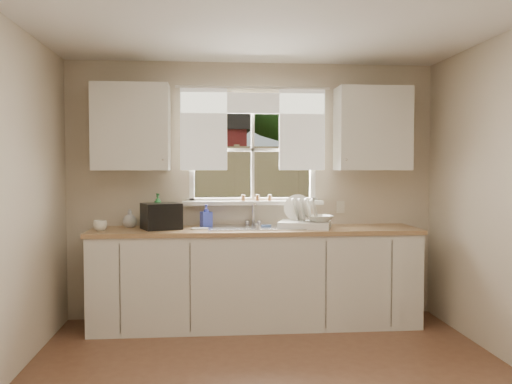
{
  "coord_description": "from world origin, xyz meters",
  "views": [
    {
      "loc": [
        -0.44,
        -3.32,
        1.48
      ],
      "look_at": [
        0.0,
        1.65,
        1.25
      ],
      "focal_mm": 38.0,
      "sensor_mm": 36.0,
      "label": 1
    }
  ],
  "objects": [
    {
      "name": "saucer",
      "position": [
        -0.52,
        1.65,
        0.92
      ],
      "size": [
        0.16,
        0.16,
        0.01
      ],
      "primitive_type": "cylinder",
      "color": "white",
      "rests_on": "countertop"
    },
    {
      "name": "black_appliance",
      "position": [
        -0.87,
        1.7,
        1.03
      ],
      "size": [
        0.41,
        0.38,
        0.24
      ],
      "primitive_type": "cube",
      "rotation": [
        0.0,
        0.0,
        0.37
      ],
      "color": "black",
      "rests_on": "countertop"
    },
    {
      "name": "wall_outlet",
      "position": [
        0.88,
        1.99,
        1.08
      ],
      "size": [
        0.08,
        0.01,
        0.12
      ],
      "primitive_type": "cube",
      "color": "beige",
      "rests_on": "room_walls"
    },
    {
      "name": "sink",
      "position": [
        0.0,
        1.71,
        0.84
      ],
      "size": [
        0.88,
        0.52,
        0.4
      ],
      "color": "#B7B7BC",
      "rests_on": "countertop"
    },
    {
      "name": "countertop",
      "position": [
        0.0,
        1.68,
        0.89
      ],
      "size": [
        3.04,
        0.65,
        0.04
      ],
      "primitive_type": "cube",
      "color": "#A88154",
      "rests_on": "base_cabinets"
    },
    {
      "name": "curtains",
      "position": [
        0.0,
        1.95,
        1.93
      ],
      "size": [
        1.5,
        0.03,
        0.81
      ],
      "color": "white",
      "rests_on": "room_walls"
    },
    {
      "name": "window",
      "position": [
        0.0,
        2.0,
        1.49
      ],
      "size": [
        1.38,
        0.16,
        1.06
      ],
      "color": "white",
      "rests_on": "room_walls"
    },
    {
      "name": "cup",
      "position": [
        -1.4,
        1.57,
        0.96
      ],
      "size": [
        0.16,
        0.16,
        0.1
      ],
      "primitive_type": "imported",
      "rotation": [
        0.0,
        0.0,
        0.39
      ],
      "color": "white",
      "rests_on": "countertop"
    },
    {
      "name": "bowl",
      "position": [
        0.59,
        1.62,
        1.0
      ],
      "size": [
        0.31,
        0.31,
        0.06
      ],
      "primitive_type": "imported",
      "rotation": [
        0.0,
        0.0,
        0.33
      ],
      "color": "beige",
      "rests_on": "dish_rack"
    },
    {
      "name": "upper_cabinet_right",
      "position": [
        1.15,
        1.82,
        1.85
      ],
      "size": [
        0.7,
        0.33,
        0.8
      ],
      "primitive_type": "cube",
      "color": "white",
      "rests_on": "room_walls"
    },
    {
      "name": "base_cabinets",
      "position": [
        0.0,
        1.68,
        0.43
      ],
      "size": [
        3.0,
        0.62,
        0.87
      ],
      "primitive_type": "cube",
      "color": "white",
      "rests_on": "ground"
    },
    {
      "name": "soap_bottle_c",
      "position": [
        -1.18,
        1.85,
        1.0
      ],
      "size": [
        0.15,
        0.15,
        0.17
      ],
      "primitive_type": "imported",
      "rotation": [
        0.0,
        0.0,
        0.12
      ],
      "color": "beige",
      "rests_on": "countertop"
    },
    {
      "name": "backyard",
      "position": [
        0.58,
        8.42,
        3.46
      ],
      "size": [
        20.0,
        10.0,
        6.13
      ],
      "color": "#335421",
      "rests_on": "ground"
    },
    {
      "name": "sill_jars",
      "position": [
        0.03,
        1.94,
        1.18
      ],
      "size": [
        0.3,
        0.04,
        0.06
      ],
      "color": "brown",
      "rests_on": "window"
    },
    {
      "name": "soap_bottle_b",
      "position": [
        -0.46,
        1.83,
        1.02
      ],
      "size": [
        0.12,
        0.13,
        0.21
      ],
      "primitive_type": "imported",
      "rotation": [
        0.0,
        0.0,
        0.35
      ],
      "color": "blue",
      "rests_on": "countertop"
    },
    {
      "name": "soap_bottle_a",
      "position": [
        -0.91,
        1.83,
        1.07
      ],
      "size": [
        0.16,
        0.16,
        0.32
      ],
      "primitive_type": "imported",
      "rotation": [
        0.0,
        0.0,
        0.3
      ],
      "color": "#2D8C42",
      "rests_on": "countertop"
    },
    {
      "name": "upper_cabinet_left",
      "position": [
        -1.15,
        1.82,
        1.85
      ],
      "size": [
        0.7,
        0.33,
        0.8
      ],
      "primitive_type": "cube",
      "color": "white",
      "rests_on": "room_walls"
    },
    {
      "name": "room_walls",
      "position": [
        0.0,
        -0.07,
        1.24
      ],
      "size": [
        3.62,
        4.02,
        2.5
      ],
      "color": "beige",
      "rests_on": "ground"
    },
    {
      "name": "ceiling",
      "position": [
        0.0,
        0.0,
        2.5
      ],
      "size": [
        3.6,
        4.0,
        0.02
      ],
      "primitive_type": "cube",
      "color": "silver",
      "rests_on": "room_walls"
    },
    {
      "name": "dish_rack",
      "position": [
        0.46,
        1.67,
        0.98
      ],
      "size": [
        0.55,
        0.47,
        0.31
      ],
      "color": "white",
      "rests_on": "countertop"
    }
  ]
}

